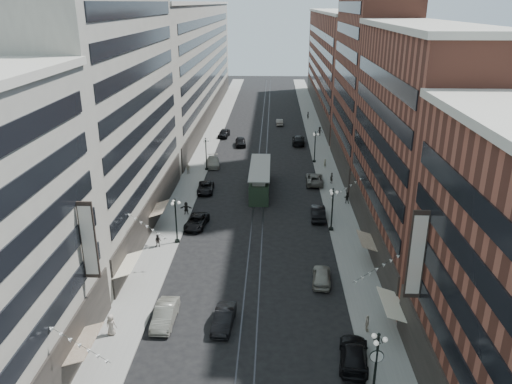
# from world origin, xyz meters

# --- Properties ---
(ground) EXTENTS (220.00, 220.00, 0.00)m
(ground) POSITION_xyz_m (0.00, 60.00, 0.00)
(ground) COLOR black
(ground) RESTS_ON ground
(sidewalk_west) EXTENTS (4.00, 180.00, 0.15)m
(sidewalk_west) POSITION_xyz_m (-11.00, 70.00, 0.07)
(sidewalk_west) COLOR gray
(sidewalk_west) RESTS_ON ground
(sidewalk_east) EXTENTS (4.00, 180.00, 0.15)m
(sidewalk_east) POSITION_xyz_m (11.00, 70.00, 0.07)
(sidewalk_east) COLOR gray
(sidewalk_east) RESTS_ON ground
(rail_west) EXTENTS (0.12, 180.00, 0.02)m
(rail_west) POSITION_xyz_m (-0.70, 70.00, 0.01)
(rail_west) COLOR #2D2D33
(rail_west) RESTS_ON ground
(rail_east) EXTENTS (0.12, 180.00, 0.02)m
(rail_east) POSITION_xyz_m (0.70, 70.00, 0.01)
(rail_east) COLOR #2D2D33
(rail_east) RESTS_ON ground
(building_west_mid) EXTENTS (8.00, 36.00, 28.00)m
(building_west_mid) POSITION_xyz_m (-17.00, 33.00, 14.00)
(building_west_mid) COLOR #9D998B
(building_west_mid) RESTS_ON ground
(building_west_far) EXTENTS (8.00, 90.00, 26.00)m
(building_west_far) POSITION_xyz_m (-17.00, 96.00, 13.00)
(building_west_far) COLOR #9D998B
(building_west_far) RESTS_ON ground
(building_east_mid) EXTENTS (8.00, 30.00, 24.00)m
(building_east_mid) POSITION_xyz_m (17.00, 28.00, 12.00)
(building_east_mid) COLOR brown
(building_east_mid) RESTS_ON ground
(building_east_tower) EXTENTS (8.00, 26.00, 42.00)m
(building_east_tower) POSITION_xyz_m (17.00, 56.00, 21.00)
(building_east_tower) COLOR brown
(building_east_tower) RESTS_ON ground
(building_east_far) EXTENTS (8.00, 72.00, 24.00)m
(building_east_far) POSITION_xyz_m (17.00, 105.00, 12.00)
(building_east_far) COLOR brown
(building_east_far) RESTS_ON ground
(lamppost_sw_far) EXTENTS (1.03, 1.14, 5.52)m
(lamppost_sw_far) POSITION_xyz_m (-9.20, 28.00, 3.10)
(lamppost_sw_far) COLOR black
(lamppost_sw_far) RESTS_ON sidewalk_west
(lamppost_sw_mid) EXTENTS (1.03, 1.14, 5.52)m
(lamppost_sw_mid) POSITION_xyz_m (-9.20, 55.00, 3.10)
(lamppost_sw_mid) COLOR black
(lamppost_sw_mid) RESTS_ON sidewalk_west
(lamppost_se_near) EXTENTS (1.08, 1.14, 5.52)m
(lamppost_se_near) POSITION_xyz_m (9.20, 4.00, 3.22)
(lamppost_se_near) COLOR black
(lamppost_se_near) RESTS_ON sidewalk_east
(lamppost_se_far) EXTENTS (1.03, 1.14, 5.52)m
(lamppost_se_far) POSITION_xyz_m (9.20, 32.00, 3.10)
(lamppost_se_far) COLOR black
(lamppost_se_far) RESTS_ON sidewalk_east
(lamppost_se_mid) EXTENTS (1.03, 1.14, 5.52)m
(lamppost_se_mid) POSITION_xyz_m (9.20, 60.00, 3.10)
(lamppost_se_mid) COLOR black
(lamppost_se_mid) RESTS_ON sidewalk_east
(streetcar) EXTENTS (2.98, 13.45, 3.72)m
(streetcar) POSITION_xyz_m (0.00, 45.95, 1.72)
(streetcar) COLOR #203221
(streetcar) RESTS_ON ground
(car_1) EXTENTS (1.81, 4.96, 1.62)m
(car_1) POSITION_xyz_m (-7.43, 12.58, 0.81)
(car_1) COLOR slate
(car_1) RESTS_ON ground
(car_2) EXTENTS (2.95, 5.34, 1.42)m
(car_2) POSITION_xyz_m (-7.60, 32.66, 0.71)
(car_2) COLOR black
(car_2) RESTS_ON ground
(car_3) EXTENTS (2.90, 5.68, 1.58)m
(car_3) POSITION_xyz_m (8.40, 7.84, 0.79)
(car_3) COLOR black
(car_3) RESTS_ON ground
(car_4) EXTENTS (2.24, 4.68, 1.54)m
(car_4) POSITION_xyz_m (6.95, 19.77, 0.77)
(car_4) COLOR gray
(car_4) RESTS_ON ground
(car_5) EXTENTS (1.96, 4.70, 1.51)m
(car_5) POSITION_xyz_m (-2.20, 12.21, 0.76)
(car_5) COLOR black
(car_5) RESTS_ON ground
(pedestrian_1) EXTENTS (1.01, 0.67, 1.91)m
(pedestrian_1) POSITION_xyz_m (-11.56, 10.54, 1.10)
(pedestrian_1) COLOR #A89A8B
(pedestrian_1) RESTS_ON sidewalk_west
(pedestrian_2) EXTENTS (0.75, 0.42, 1.52)m
(pedestrian_2) POSITION_xyz_m (-11.15, 26.68, 0.91)
(pedestrian_2) COLOR black
(pedestrian_2) RESTS_ON sidewalk_west
(pedestrian_4) EXTENTS (0.41, 0.90, 1.54)m
(pedestrian_4) POSITION_xyz_m (10.11, 11.74, 0.92)
(pedestrian_4) COLOR #C1B4A0
(pedestrian_4) RESTS_ON sidewalk_east
(car_7) EXTENTS (2.55, 5.10, 1.39)m
(car_7) POSITION_xyz_m (-8.07, 44.94, 0.69)
(car_7) COLOR black
(car_7) RESTS_ON ground
(car_8) EXTENTS (2.83, 5.49, 1.52)m
(car_8) POSITION_xyz_m (-8.40, 57.44, 0.76)
(car_8) COLOR gray
(car_8) RESTS_ON ground
(car_9) EXTENTS (2.48, 5.10, 1.68)m
(car_9) POSITION_xyz_m (-8.40, 77.23, 0.84)
(car_9) COLOR black
(car_9) RESTS_ON ground
(car_10) EXTENTS (1.97, 5.17, 1.68)m
(car_10) POSITION_xyz_m (7.88, 35.79, 0.84)
(car_10) COLOR black
(car_10) RESTS_ON ground
(car_11) EXTENTS (2.80, 5.75, 1.57)m
(car_11) POSITION_xyz_m (8.40, 49.14, 0.79)
(car_11) COLOR #65635A
(car_11) RESTS_ON ground
(car_12) EXTENTS (2.72, 6.13, 1.75)m
(car_12) POSITION_xyz_m (6.94, 72.28, 0.87)
(car_12) COLOR black
(car_12) RESTS_ON ground
(car_13) EXTENTS (2.44, 5.09, 1.68)m
(car_13) POSITION_xyz_m (-4.50, 70.66, 0.84)
(car_13) COLOR black
(car_13) RESTS_ON ground
(car_14) EXTENTS (1.62, 4.29, 1.40)m
(car_14) POSITION_xyz_m (3.31, 88.63, 0.70)
(car_14) COLOR gray
(car_14) RESTS_ON ground
(pedestrian_5) EXTENTS (1.59, 0.47, 1.71)m
(pedestrian_5) POSITION_xyz_m (-9.50, 36.24, 1.01)
(pedestrian_5) COLOR black
(pedestrian_5) RESTS_ON sidewalk_west
(pedestrian_6) EXTENTS (1.12, 0.78, 1.74)m
(pedestrian_6) POSITION_xyz_m (-11.92, 52.79, 1.02)
(pedestrian_6) COLOR #BDB59C
(pedestrian_6) RESTS_ON sidewalk_west
(pedestrian_7) EXTENTS (0.85, 0.57, 1.61)m
(pedestrian_7) POSITION_xyz_m (12.29, 40.89, 0.96)
(pedestrian_7) COLOR black
(pedestrian_7) RESTS_ON sidewalk_east
(pedestrian_8) EXTENTS (0.69, 0.65, 1.59)m
(pedestrian_8) POSITION_xyz_m (10.71, 56.80, 0.95)
(pedestrian_8) COLOR beige
(pedestrian_8) RESTS_ON sidewalk_east
(pedestrian_9) EXTENTS (1.23, 0.57, 1.86)m
(pedestrian_9) POSITION_xyz_m (11.70, 78.72, 1.08)
(pedestrian_9) COLOR black
(pedestrian_9) RESTS_ON sidewalk_east
(pedestrian_extra_0) EXTENTS (0.65, 0.76, 1.75)m
(pedestrian_extra_0) POSITION_xyz_m (10.20, 94.43, 1.03)
(pedestrian_extra_0) COLOR black
(pedestrian_extra_0) RESTS_ON sidewalk_east
(pedestrian_extra_2) EXTENTS (0.65, 0.73, 1.68)m
(pedestrian_extra_2) POSITION_xyz_m (11.04, 49.15, 0.99)
(pedestrian_extra_2) COLOR black
(pedestrian_extra_2) RESTS_ON sidewalk_east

